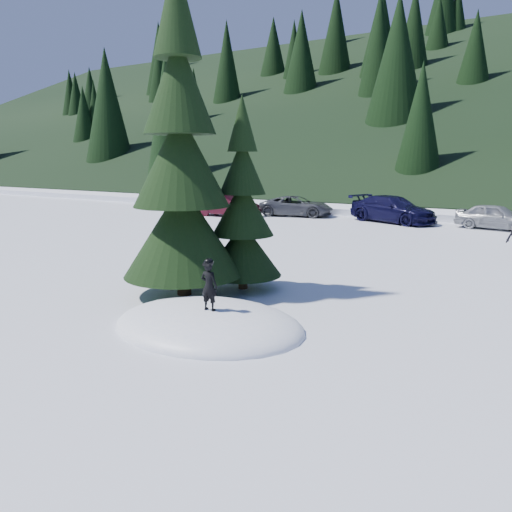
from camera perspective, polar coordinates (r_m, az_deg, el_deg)
The scene contains 11 objects.
ground at distance 11.19m, azimuth -5.46°, elevation -8.09°, with size 200.00×200.00×0.00m, color white.
snow_mound at distance 11.19m, azimuth -5.46°, elevation -8.09°, with size 4.48×3.52×0.96m, color white.
forest_hillside at distance 63.32m, azimuth 27.24°, elevation 17.92°, with size 200.00×60.00×25.00m, color black, non-canonical shape.
spruce_tall at distance 13.36m, azimuth -8.57°, elevation 9.48°, with size 3.20×3.20×8.60m.
spruce_short at distance 13.96m, azimuth -1.54°, elevation 4.65°, with size 2.20×2.20×5.37m.
child_skier at distance 10.63m, azimuth -5.39°, elevation -3.43°, with size 0.39×0.25×1.06m, color black.
car_0 at distance 37.06m, azimuth -9.04°, elevation 6.28°, with size 1.55×3.84×1.31m, color black.
car_1 at distance 32.31m, azimuth -3.33°, elevation 5.78°, with size 1.46×4.20×1.38m, color black.
car_2 at distance 32.49m, azimuth 4.65°, elevation 5.71°, with size 2.15×4.66×1.30m, color #414348.
car_3 at distance 30.19m, azimuth 15.35°, elevation 5.18°, with size 2.16×5.31×1.54m, color black.
car_4 at distance 29.04m, azimuth 25.70°, elevation 4.07°, with size 1.59×3.95×1.35m, color gray.
Camera 1 is at (6.47, -8.36, 3.66)m, focal length 35.00 mm.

